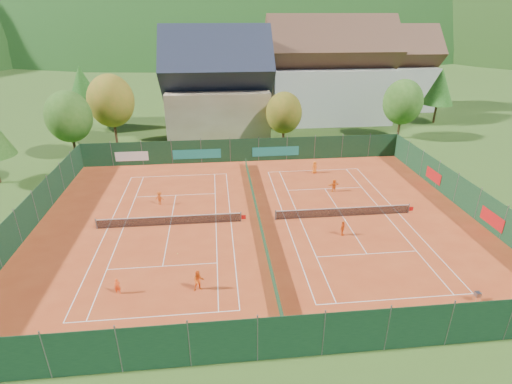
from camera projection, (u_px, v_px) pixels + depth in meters
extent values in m
plane|color=#2C4C17|center=(258.00, 221.00, 36.75)|extent=(600.00, 600.00, 0.00)
cube|color=#AD3C19|center=(258.00, 221.00, 36.74)|extent=(40.00, 32.00, 0.01)
cube|color=white|center=(179.00, 176.00, 46.72)|extent=(10.97, 0.06, 0.00)
cube|color=white|center=(153.00, 317.00, 25.22)|extent=(10.97, 0.06, 0.00)
cube|color=white|center=(108.00, 228.00, 35.45)|extent=(0.06, 23.77, 0.00)
cube|color=white|center=(231.00, 222.00, 36.49)|extent=(0.06, 23.77, 0.00)
cube|color=white|center=(123.00, 227.00, 35.58)|extent=(0.06, 23.77, 0.00)
cube|color=white|center=(216.00, 223.00, 36.36)|extent=(0.06, 23.77, 0.00)
cube|color=white|center=(176.00, 195.00, 41.76)|extent=(8.23, 0.06, 0.00)
cube|color=white|center=(163.00, 266.00, 30.18)|extent=(8.23, 0.06, 0.00)
cube|color=white|center=(170.00, 225.00, 35.97)|extent=(0.06, 12.80, 0.00)
cube|color=white|center=(313.00, 170.00, 48.25)|extent=(10.97, 0.06, 0.00)
cube|color=white|center=(396.00, 299.00, 26.74)|extent=(10.97, 0.06, 0.00)
cube|color=white|center=(285.00, 219.00, 36.97)|extent=(0.06, 23.77, 0.00)
cube|color=white|center=(399.00, 213.00, 38.02)|extent=(0.06, 23.77, 0.00)
cube|color=white|center=(300.00, 218.00, 37.10)|extent=(0.06, 23.77, 0.00)
cube|color=white|center=(385.00, 214.00, 37.89)|extent=(0.06, 23.77, 0.00)
cube|color=white|center=(325.00, 189.00, 43.29)|extent=(8.23, 0.06, 0.00)
cube|color=white|center=(367.00, 254.00, 31.70)|extent=(8.23, 0.06, 0.00)
cube|color=white|center=(343.00, 216.00, 37.50)|extent=(0.06, 12.80, 0.00)
cylinder|color=#59595B|center=(96.00, 224.00, 35.15)|extent=(0.10, 0.10, 1.02)
cylinder|color=#59595B|center=(241.00, 217.00, 36.37)|extent=(0.10, 0.10, 1.02)
cube|color=black|center=(170.00, 221.00, 35.78)|extent=(12.80, 0.02, 0.86)
cube|color=white|center=(169.00, 216.00, 35.61)|extent=(12.80, 0.04, 0.06)
cube|color=red|center=(244.00, 217.00, 36.42)|extent=(0.40, 0.04, 0.40)
cylinder|color=#59595B|center=(276.00, 215.00, 36.68)|extent=(0.10, 0.10, 1.02)
cylinder|color=#59595B|center=(409.00, 208.00, 37.90)|extent=(0.10, 0.10, 1.02)
cube|color=black|center=(343.00, 212.00, 37.31)|extent=(12.80, 0.02, 0.86)
cube|color=white|center=(344.00, 208.00, 37.13)|extent=(12.80, 0.04, 0.06)
cube|color=red|center=(411.00, 209.00, 37.95)|extent=(0.40, 0.04, 0.40)
cube|color=#14391F|center=(258.00, 216.00, 36.53)|extent=(0.03, 28.80, 1.00)
cube|color=#13361E|center=(244.00, 150.00, 50.59)|extent=(40.00, 0.04, 3.00)
cube|color=teal|center=(197.00, 154.00, 50.09)|extent=(6.00, 0.03, 1.20)
cube|color=teal|center=(276.00, 151.00, 51.04)|extent=(6.00, 0.03, 1.20)
cube|color=silver|center=(132.00, 156.00, 49.33)|extent=(4.00, 0.03, 1.20)
cube|color=#13341D|center=(291.00, 337.00, 21.64)|extent=(40.00, 0.04, 3.00)
cube|color=#14371F|center=(27.00, 217.00, 34.21)|extent=(0.04, 32.00, 3.00)
cube|color=#14371C|center=(467.00, 196.00, 38.02)|extent=(0.04, 32.00, 3.00)
cube|color=#B21414|center=(492.00, 219.00, 34.52)|extent=(0.03, 3.00, 1.20)
cube|color=#B21414|center=(433.00, 176.00, 43.57)|extent=(0.03, 3.00, 1.20)
cube|color=#C7B18C|center=(218.00, 110.00, 62.14)|extent=(15.00, 12.00, 7.00)
cube|color=#1E2333|center=(216.00, 67.00, 59.44)|extent=(16.20, 12.00, 12.00)
cube|color=silver|center=(327.00, 94.00, 68.97)|extent=(20.00, 11.00, 9.00)
cube|color=brown|center=(331.00, 49.00, 65.96)|extent=(21.60, 11.00, 11.00)
cube|color=silver|center=(386.00, 87.00, 77.75)|extent=(16.00, 10.00, 8.00)
cube|color=brown|center=(391.00, 52.00, 75.05)|extent=(17.28, 10.00, 10.00)
cylinder|color=#422B17|center=(75.00, 147.00, 52.15)|extent=(0.36, 0.36, 2.80)
ellipsoid|color=#2F5D1A|center=(69.00, 117.00, 50.49)|extent=(5.72, 5.72, 6.58)
cylinder|color=#462819|center=(116.00, 132.00, 57.89)|extent=(0.36, 0.36, 3.15)
ellipsoid|color=olive|center=(111.00, 101.00, 56.02)|extent=(6.44, 6.44, 7.40)
cylinder|color=#4A341A|center=(88.00, 118.00, 64.49)|extent=(0.36, 0.36, 3.50)
cone|color=#1D5418|center=(82.00, 87.00, 62.41)|extent=(5.60, 5.60, 6.50)
cylinder|color=#492B1A|center=(283.00, 137.00, 56.71)|extent=(0.36, 0.36, 2.45)
ellipsoid|color=olive|center=(284.00, 113.00, 55.25)|extent=(5.01, 5.01, 5.76)
cylinder|color=#463119|center=(399.00, 129.00, 60.16)|extent=(0.36, 0.36, 2.80)
ellipsoid|color=#2F5E1A|center=(403.00, 102.00, 58.50)|extent=(5.72, 5.72, 6.58)
cylinder|color=#4E351B|center=(435.00, 113.00, 68.28)|extent=(0.36, 0.36, 3.15)
cone|color=#245F1B|center=(440.00, 87.00, 66.41)|extent=(5.04, 5.04, 5.85)
cylinder|color=#402617|center=(373.00, 104.00, 74.68)|extent=(0.36, 0.36, 3.50)
ellipsoid|color=olive|center=(376.00, 76.00, 72.60)|extent=(7.15, 7.15, 8.22)
ellipsoid|color=black|center=(230.00, 91.00, 326.70)|extent=(440.00, 440.00, 242.00)
cylinder|color=slate|center=(476.00, 298.00, 26.29)|extent=(0.02, 0.02, 0.80)
cylinder|color=slate|center=(481.00, 297.00, 26.31)|extent=(0.02, 0.02, 0.80)
cylinder|color=slate|center=(474.00, 295.00, 26.56)|extent=(0.02, 0.02, 0.80)
cylinder|color=slate|center=(478.00, 294.00, 26.59)|extent=(0.02, 0.02, 0.80)
cube|color=slate|center=(478.00, 294.00, 26.37)|extent=(0.34, 0.34, 0.30)
ellipsoid|color=#CCD833|center=(478.00, 294.00, 26.36)|extent=(0.28, 0.28, 0.16)
sphere|color=#CCD833|center=(178.00, 254.00, 31.72)|extent=(0.07, 0.07, 0.07)
sphere|color=#CCD833|center=(395.00, 310.00, 25.73)|extent=(0.07, 0.07, 0.07)
sphere|color=#CCD833|center=(260.00, 194.00, 41.96)|extent=(0.07, 0.07, 0.07)
sphere|color=#CCD833|center=(232.00, 179.00, 45.72)|extent=(0.07, 0.07, 0.07)
imported|color=#FF4F16|center=(117.00, 286.00, 27.05)|extent=(0.49, 0.37, 1.20)
imported|color=orange|center=(199.00, 281.00, 27.32)|extent=(0.86, 0.72, 1.57)
imported|color=#D04A12|center=(160.00, 198.00, 39.54)|extent=(1.00, 0.73, 1.39)
imported|color=#F15B15|center=(343.00, 228.00, 34.10)|extent=(0.76, 0.81, 1.34)
imported|color=orange|center=(315.00, 167.00, 47.16)|extent=(0.87, 0.75, 1.50)
imported|color=orange|center=(334.00, 185.00, 42.41)|extent=(1.33, 0.61, 1.38)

